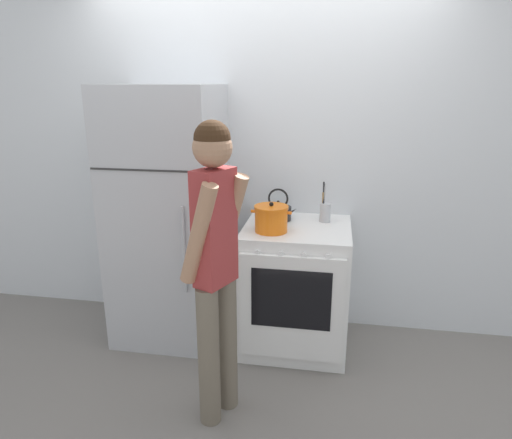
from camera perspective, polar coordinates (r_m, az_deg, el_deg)
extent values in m
plane|color=slate|center=(3.81, 0.69, -11.89)|extent=(14.00, 14.00, 0.00)
cube|color=silver|center=(3.42, 0.85, 7.45)|extent=(10.00, 0.06, 2.55)
cube|color=#B7BABF|center=(3.31, -10.91, 0.32)|extent=(0.74, 0.68, 1.82)
cube|color=#2D2D2D|center=(2.91, -13.69, 5.99)|extent=(0.73, 0.01, 0.01)
cylinder|color=#B2B5BA|center=(2.95, -8.98, -3.86)|extent=(0.02, 0.02, 0.58)
cube|color=white|center=(3.28, 5.00, -8.28)|extent=(0.72, 0.68, 0.89)
cube|color=black|center=(3.12, 5.20, -1.03)|extent=(0.71, 0.67, 0.02)
cube|color=black|center=(3.00, 4.46, -10.96)|extent=(0.62, 0.05, 0.67)
cylinder|color=black|center=(3.01, 1.90, -1.53)|extent=(0.22, 0.22, 0.01)
cylinder|color=black|center=(2.98, 8.09, -1.85)|extent=(0.22, 0.22, 0.01)
cylinder|color=black|center=(3.26, 2.56, -0.05)|extent=(0.22, 0.22, 0.01)
cylinder|color=black|center=(3.24, 8.26, -0.33)|extent=(0.22, 0.22, 0.01)
cylinder|color=silver|center=(2.83, 0.19, -4.12)|extent=(0.04, 0.02, 0.04)
cylinder|color=silver|center=(2.82, 3.09, -4.29)|extent=(0.04, 0.02, 0.04)
cylinder|color=silver|center=(2.80, 6.03, -4.45)|extent=(0.04, 0.02, 0.04)
cylinder|color=silver|center=(2.80, 8.99, -4.61)|extent=(0.04, 0.02, 0.04)
cube|color=white|center=(2.95, 4.38, -11.02)|extent=(0.66, 0.03, 0.71)
cube|color=black|center=(2.90, 4.38, -9.97)|extent=(0.50, 0.01, 0.40)
cylinder|color=orange|center=(2.98, 1.91, -0.07)|extent=(0.21, 0.21, 0.15)
cylinder|color=orange|center=(2.96, 1.93, 1.54)|extent=(0.22, 0.22, 0.02)
sphere|color=black|center=(2.95, 1.93, 1.93)|extent=(0.03, 0.03, 0.03)
cylinder|color=orange|center=(2.98, -0.34, 1.04)|extent=(0.03, 0.02, 0.02)
cylinder|color=orange|center=(2.95, 4.21, 0.83)|extent=(0.03, 0.02, 0.02)
cylinder|color=black|center=(3.25, 2.76, 0.80)|extent=(0.19, 0.19, 0.10)
cone|color=black|center=(3.23, 2.78, 1.82)|extent=(0.18, 0.18, 0.02)
sphere|color=black|center=(3.23, 2.78, 2.21)|extent=(0.02, 0.02, 0.02)
cone|color=black|center=(3.24, 4.33, 0.89)|extent=(0.10, 0.03, 0.09)
torus|color=black|center=(3.22, 2.79, 2.64)|extent=(0.15, 0.01, 0.15)
cylinder|color=#B7BABF|center=(3.23, 8.64, 0.86)|extent=(0.08, 0.08, 0.13)
cylinder|color=#9E7547|center=(3.22, 8.36, 1.81)|extent=(0.02, 0.03, 0.18)
cylinder|color=#232326|center=(3.21, 8.44, 2.41)|extent=(0.02, 0.03, 0.26)
cylinder|color=#B2B5BA|center=(3.22, 8.50, 2.36)|extent=(0.02, 0.02, 0.25)
cylinder|color=#6B6051|center=(2.59, -5.92, -16.71)|extent=(0.12, 0.12, 0.81)
cylinder|color=#6B6051|center=(2.69, -3.68, -15.18)|extent=(0.12, 0.12, 0.81)
cube|color=#9E3333|center=(2.33, -5.20, -1.06)|extent=(0.21, 0.26, 0.61)
cylinder|color=#A87A5B|center=(2.24, -7.20, -1.88)|extent=(0.26, 0.17, 0.54)
cylinder|color=#A87A5B|center=(2.43, -3.35, -0.30)|extent=(0.26, 0.17, 0.54)
sphere|color=#A87A5B|center=(2.24, -5.47, 8.92)|extent=(0.20, 0.20, 0.20)
sphere|color=#382314|center=(2.24, -5.50, 10.05)|extent=(0.18, 0.18, 0.18)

